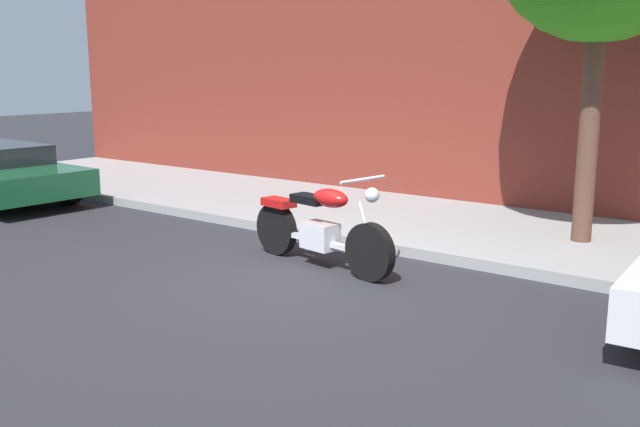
% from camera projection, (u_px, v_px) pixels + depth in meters
% --- Properties ---
extents(ground_plane, '(60.00, 60.00, 0.00)m').
position_uv_depth(ground_plane, '(295.00, 280.00, 8.09)').
color(ground_plane, '#28282D').
extents(sidewalk, '(21.23, 3.38, 0.14)m').
position_uv_depth(sidewalk, '(432.00, 224.00, 10.65)').
color(sidewalk, '#949494').
rests_on(sidewalk, ground).
extents(motorcycle, '(2.29, 0.77, 1.17)m').
position_uv_depth(motorcycle, '(320.00, 228.00, 8.54)').
color(motorcycle, black).
rests_on(motorcycle, ground).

